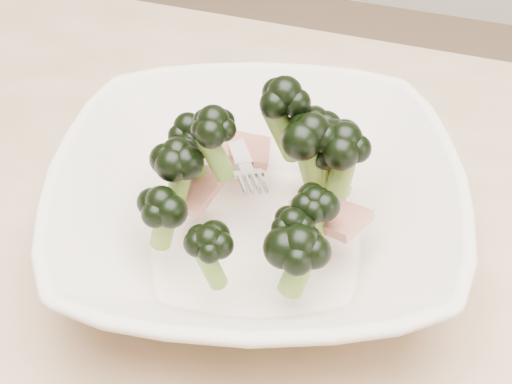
{
  "coord_description": "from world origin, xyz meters",
  "views": [
    {
      "loc": [
        0.05,
        -0.28,
        1.13
      ],
      "look_at": [
        -0.08,
        0.07,
        0.8
      ],
      "focal_mm": 50.0,
      "sensor_mm": 36.0,
      "label": 1
    }
  ],
  "objects": [
    {
      "name": "broccoli_dish",
      "position": [
        -0.08,
        0.07,
        0.79
      ],
      "size": [
        0.36,
        0.36,
        0.12
      ],
      "color": "beige",
      "rests_on": "dining_table"
    }
  ]
}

